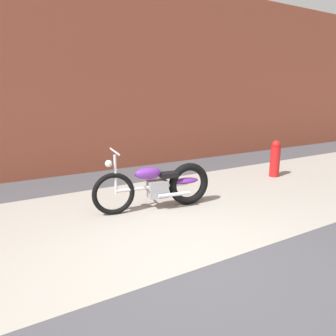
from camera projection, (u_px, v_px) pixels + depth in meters
ground_plane at (198, 269)px, 3.54m from camera, size 80.00×80.00×0.00m
sidewalk_slab at (130, 218)px, 5.00m from camera, size 36.00×3.50×0.01m
brick_building_wall at (64, 74)px, 7.36m from camera, size 36.00×0.50×4.60m
motorcycle_purple at (162, 185)px, 5.34m from camera, size 2.00×0.66×1.03m
fire_hydrant at (275, 158)px, 7.39m from camera, size 0.22×0.22×0.84m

